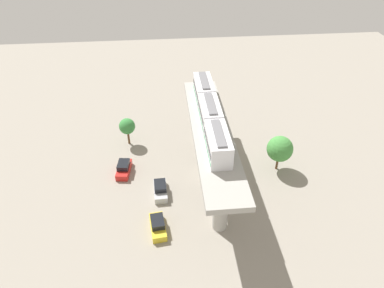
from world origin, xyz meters
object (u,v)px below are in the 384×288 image
object	(u,v)px
train	(210,114)
parked_car_silver	(160,189)
parked_car_red	(124,168)
tree_near_viaduct	(127,126)
tree_mid_lot	(280,149)
parked_car_yellow	(158,226)

from	to	relation	value
train	parked_car_silver	size ratio (longest dim) A/B	4.81
parked_car_red	tree_near_viaduct	world-z (taller)	tree_near_viaduct
parked_car_red	tree_near_viaduct	bearing A→B (deg)	94.35
parked_car_silver	tree_near_viaduct	xyz separation A→B (m)	(-5.07, 12.53, 2.76)
tree_mid_lot	parked_car_red	bearing A→B (deg)	176.55
parked_car_yellow	tree_mid_lot	size ratio (longest dim) A/B	0.75
parked_car_silver	parked_car_red	bearing A→B (deg)	134.69
train	tree_near_viaduct	world-z (taller)	train
train	tree_mid_lot	size ratio (longest dim) A/B	3.51
train	parked_car_red	size ratio (longest dim) A/B	4.66
tree_mid_lot	train	bearing A→B (deg)	176.73
train	tree_mid_lot	world-z (taller)	train
parked_car_red	train	bearing A→B (deg)	3.80
train	tree_near_viaduct	xyz separation A→B (m)	(-12.52, 8.21, -6.81)
train	parked_car_yellow	world-z (taller)	train
train	parked_car_yellow	size ratio (longest dim) A/B	4.68
parked_car_yellow	tree_near_viaduct	bearing A→B (deg)	97.06
parked_car_silver	tree_near_viaduct	size ratio (longest dim) A/B	0.87
parked_car_red	parked_car_yellow	bearing A→B (deg)	-59.37
train	tree_mid_lot	xyz separation A→B (m)	(10.66, -0.61, -6.45)
tree_near_viaduct	tree_mid_lot	xyz separation A→B (m)	(23.17, -8.82, 0.36)
tree_near_viaduct	parked_car_red	bearing A→B (deg)	-93.05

